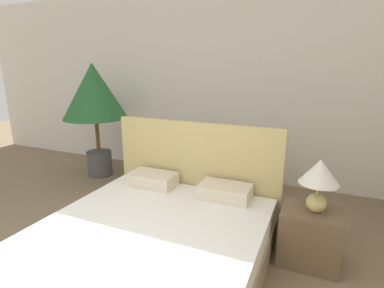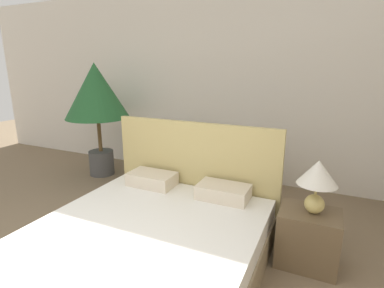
{
  "view_description": "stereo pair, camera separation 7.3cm",
  "coord_description": "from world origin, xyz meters",
  "px_view_note": "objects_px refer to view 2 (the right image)",
  "views": [
    {
      "loc": [
        1.36,
        -0.71,
        1.75
      ],
      "look_at": [
        -0.06,
        2.54,
        0.81
      ],
      "focal_mm": 28.0,
      "sensor_mm": 36.0,
      "label": 1
    },
    {
      "loc": [
        1.42,
        -0.68,
        1.75
      ],
      "look_at": [
        -0.06,
        2.54,
        0.81
      ],
      "focal_mm": 28.0,
      "sensor_mm": 36.0,
      "label": 2
    }
  ],
  "objects_px": {
    "side_table": "(189,175)",
    "bed": "(149,245)",
    "potted_palm": "(96,96)",
    "armchair_near_window_left": "(158,167)",
    "nightstand": "(308,238)",
    "armchair_near_window_right": "(225,177)",
    "table_lamp": "(317,178)"
  },
  "relations": [
    {
      "from": "side_table",
      "to": "bed",
      "type": "bearing_deg",
      "value": -75.95
    },
    {
      "from": "bed",
      "to": "potted_palm",
      "type": "xyz_separation_m",
      "value": [
        -2.03,
        1.73,
        1.02
      ]
    },
    {
      "from": "armchair_near_window_left",
      "to": "side_table",
      "type": "height_order",
      "value": "armchair_near_window_left"
    },
    {
      "from": "nightstand",
      "to": "bed",
      "type": "bearing_deg",
      "value": -150.44
    },
    {
      "from": "potted_palm",
      "to": "armchair_near_window_left",
      "type": "bearing_deg",
      "value": -0.7
    },
    {
      "from": "bed",
      "to": "armchair_near_window_left",
      "type": "xyz_separation_m",
      "value": [
        -0.95,
        1.72,
        0.02
      ]
    },
    {
      "from": "bed",
      "to": "armchair_near_window_right",
      "type": "relative_size",
      "value": 2.41
    },
    {
      "from": "armchair_near_window_left",
      "to": "side_table",
      "type": "relative_size",
      "value": 1.75
    },
    {
      "from": "armchair_near_window_right",
      "to": "potted_palm",
      "type": "bearing_deg",
      "value": -178.88
    },
    {
      "from": "potted_palm",
      "to": "side_table",
      "type": "relative_size",
      "value": 3.65
    },
    {
      "from": "armchair_near_window_right",
      "to": "table_lamp",
      "type": "height_order",
      "value": "table_lamp"
    },
    {
      "from": "table_lamp",
      "to": "side_table",
      "type": "distance_m",
      "value": 2.04
    },
    {
      "from": "bed",
      "to": "potted_palm",
      "type": "distance_m",
      "value": 2.86
    },
    {
      "from": "bed",
      "to": "armchair_near_window_left",
      "type": "relative_size",
      "value": 2.41
    },
    {
      "from": "bed",
      "to": "nightstand",
      "type": "height_order",
      "value": "bed"
    },
    {
      "from": "armchair_near_window_right",
      "to": "side_table",
      "type": "xyz_separation_m",
      "value": [
        -0.52,
        -0.02,
        -0.04
      ]
    },
    {
      "from": "armchair_near_window_right",
      "to": "potted_palm",
      "type": "relative_size",
      "value": 0.48
    },
    {
      "from": "bed",
      "to": "nightstand",
      "type": "bearing_deg",
      "value": 29.56
    },
    {
      "from": "nightstand",
      "to": "table_lamp",
      "type": "xyz_separation_m",
      "value": [
        0.02,
        -0.0,
        0.58
      ]
    },
    {
      "from": "armchair_near_window_right",
      "to": "table_lamp",
      "type": "bearing_deg",
      "value": -40.47
    },
    {
      "from": "armchair_near_window_right",
      "to": "potted_palm",
      "type": "height_order",
      "value": "potted_palm"
    },
    {
      "from": "armchair_near_window_left",
      "to": "table_lamp",
      "type": "relative_size",
      "value": 1.8
    },
    {
      "from": "table_lamp",
      "to": "side_table",
      "type": "height_order",
      "value": "table_lamp"
    },
    {
      "from": "armchair_near_window_left",
      "to": "armchair_near_window_right",
      "type": "relative_size",
      "value": 1.0
    },
    {
      "from": "side_table",
      "to": "table_lamp",
      "type": "bearing_deg",
      "value": -31.11
    },
    {
      "from": "bed",
      "to": "armchair_near_window_left",
      "type": "bearing_deg",
      "value": 118.84
    },
    {
      "from": "armchair_near_window_right",
      "to": "side_table",
      "type": "relative_size",
      "value": 1.75
    },
    {
      "from": "armchair_near_window_left",
      "to": "table_lamp",
      "type": "height_order",
      "value": "table_lamp"
    },
    {
      "from": "armchair_near_window_left",
      "to": "nightstand",
      "type": "distance_m",
      "value": 2.4
    },
    {
      "from": "armchair_near_window_left",
      "to": "table_lamp",
      "type": "distance_m",
      "value": 2.48
    },
    {
      "from": "armchair_near_window_left",
      "to": "potted_palm",
      "type": "xyz_separation_m",
      "value": [
        -1.08,
        0.01,
        0.99
      ]
    },
    {
      "from": "side_table",
      "to": "potted_palm",
      "type": "bearing_deg",
      "value": 178.69
    }
  ]
}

